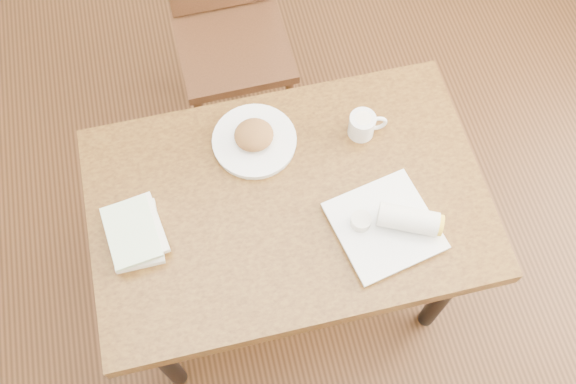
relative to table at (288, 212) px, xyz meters
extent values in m
cube|color=#472814|center=(0.00, 0.00, -0.67)|extent=(4.00, 5.00, 0.01)
cube|color=brown|center=(0.00, 0.00, 0.06)|extent=(1.16, 0.76, 0.06)
cylinder|color=black|center=(-0.48, -0.28, -0.32)|extent=(0.06, 0.06, 0.69)
cylinder|color=black|center=(0.48, -0.28, -0.32)|extent=(0.06, 0.06, 0.69)
cylinder|color=black|center=(-0.48, 0.28, -0.32)|extent=(0.06, 0.06, 0.69)
cylinder|color=black|center=(0.48, 0.28, -0.32)|extent=(0.06, 0.06, 0.69)
cylinder|color=#442413|center=(0.15, 0.99, -0.44)|extent=(0.04, 0.04, 0.45)
cylinder|color=#442413|center=(-0.21, 0.98, -0.44)|extent=(0.04, 0.04, 0.45)
cylinder|color=#442413|center=(0.16, 0.63, -0.44)|extent=(0.04, 0.04, 0.45)
cylinder|color=#442413|center=(-0.20, 0.62, -0.44)|extent=(0.04, 0.04, 0.45)
cube|color=#442413|center=(-0.03, 0.80, -0.19)|extent=(0.42, 0.42, 0.04)
cylinder|color=white|center=(-0.06, 0.21, 0.10)|extent=(0.25, 0.25, 0.02)
cylinder|color=white|center=(-0.06, 0.21, 0.11)|extent=(0.26, 0.26, 0.01)
ellipsoid|color=#B27538|center=(-0.06, 0.21, 0.14)|extent=(0.13, 0.12, 0.07)
cylinder|color=white|center=(0.27, 0.17, 0.13)|extent=(0.08, 0.08, 0.08)
torus|color=white|center=(0.32, 0.17, 0.13)|extent=(0.07, 0.02, 0.06)
cylinder|color=tan|center=(0.27, 0.17, 0.17)|extent=(0.07, 0.07, 0.01)
cylinder|color=#F2E5CC|center=(0.27, 0.17, 0.17)|extent=(0.05, 0.05, 0.00)
cube|color=white|center=(0.25, -0.15, 0.10)|extent=(0.32, 0.32, 0.02)
cube|color=white|center=(0.25, -0.15, 0.11)|extent=(0.32, 0.32, 0.01)
cylinder|color=white|center=(0.31, -0.16, 0.15)|extent=(0.18, 0.13, 0.07)
cylinder|color=yellow|center=(0.38, -0.20, 0.15)|extent=(0.05, 0.06, 0.06)
cylinder|color=silver|center=(0.18, -0.13, 0.13)|extent=(0.06, 0.06, 0.03)
cylinder|color=red|center=(0.18, -0.13, 0.14)|extent=(0.05, 0.05, 0.01)
cube|color=white|center=(-0.45, -0.01, 0.10)|extent=(0.14, 0.20, 0.02)
cube|color=silver|center=(-0.44, -0.01, 0.12)|extent=(0.16, 0.21, 0.02)
cube|color=#9DD48D|center=(-0.45, -0.02, 0.14)|extent=(0.16, 0.21, 0.01)
camera|label=1|loc=(-0.18, -0.77, 1.79)|focal=40.00mm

